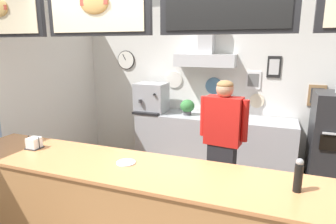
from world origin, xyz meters
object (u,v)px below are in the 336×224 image
at_px(potted_sage, 187,107).
at_px(condiment_plate, 126,163).
at_px(potted_thyme, 220,108).
at_px(pepper_grinder, 298,175).
at_px(napkin_holder, 34,143).
at_px(pizza_oven, 334,144).
at_px(espresso_machine, 151,98).
at_px(shop_worker, 222,143).

bearing_deg(potted_sage, condiment_plate, -87.27).
bearing_deg(condiment_plate, potted_thyme, 79.71).
bearing_deg(pepper_grinder, napkin_holder, 179.41).
bearing_deg(pizza_oven, potted_thyme, 175.53).
bearing_deg(espresso_machine, condiment_plate, -71.71).
relative_size(potted_thyme, pepper_grinder, 0.98).
height_order(pizza_oven, napkin_holder, pizza_oven).
distance_m(shop_worker, pepper_grinder, 1.44).
bearing_deg(pizza_oven, napkin_holder, -144.95).
bearing_deg(pepper_grinder, espresso_machine, 133.33).
xyz_separation_m(potted_sage, napkin_holder, (-0.97, -2.27, -0.01)).
bearing_deg(potted_thyme, shop_worker, -77.66).
xyz_separation_m(espresso_machine, pepper_grinder, (2.18, -2.31, -0.04)).
distance_m(pizza_oven, shop_worker, 1.71).
bearing_deg(napkin_holder, potted_thyme, 57.09).
relative_size(shop_worker, potted_thyme, 6.59).
xyz_separation_m(pizza_oven, shop_worker, (-1.37, -1.00, 0.18)).
xyz_separation_m(pizza_oven, napkin_holder, (-3.12, -2.19, 0.34)).
height_order(espresso_machine, pepper_grinder, espresso_machine).
relative_size(pizza_oven, potted_thyme, 6.09).
xyz_separation_m(potted_thyme, potted_sage, (-0.53, -0.04, -0.01)).
bearing_deg(espresso_machine, potted_thyme, 1.60).
height_order(shop_worker, napkin_holder, shop_worker).
distance_m(napkin_holder, pepper_grinder, 2.50).
distance_m(espresso_machine, pepper_grinder, 3.17).
bearing_deg(potted_sage, potted_thyme, 4.39).
bearing_deg(pizza_oven, shop_worker, -143.85).
distance_m(pizza_oven, espresso_machine, 2.84).
distance_m(shop_worker, potted_thyme, 1.17).
xyz_separation_m(napkin_holder, condiment_plate, (1.08, -0.01, -0.05)).
xyz_separation_m(potted_thyme, napkin_holder, (-1.50, -2.31, -0.02)).
relative_size(pizza_oven, condiment_plate, 8.86).
height_order(espresso_machine, potted_thyme, espresso_machine).
xyz_separation_m(espresso_machine, potted_sage, (0.65, -0.01, -0.10)).
relative_size(napkin_holder, condiment_plate, 0.84).
bearing_deg(pepper_grinder, potted_sage, 123.61).
relative_size(napkin_holder, pepper_grinder, 0.56).
height_order(potted_thyme, condiment_plate, potted_thyme).
distance_m(shop_worker, napkin_holder, 2.12).
distance_m(potted_thyme, napkin_holder, 2.76).
distance_m(pizza_oven, potted_sage, 2.18).
distance_m(potted_thyme, condiment_plate, 2.36).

